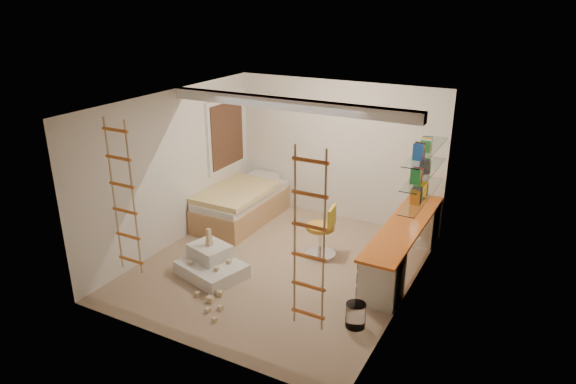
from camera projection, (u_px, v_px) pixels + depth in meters
The scene contains 15 objects.
floor at pixel (279, 266), 8.10m from camera, with size 4.50×4.50×0.00m, color tan.
ceiling_beam at pixel (288, 104), 7.44m from camera, with size 4.00×0.18×0.16m, color white.
window_frame at pixel (226, 134), 9.64m from camera, with size 0.06×1.15×1.35m, color white.
window_blind at pixel (227, 135), 9.63m from camera, with size 0.02×1.00×1.20m, color #4C2D1E.
rope_ladder_left at pixel (123, 198), 6.71m from camera, with size 0.41×0.04×2.13m, color orange, non-canonical shape.
rope_ladder_right at pixel (309, 242), 5.52m from camera, with size 0.41×0.04×2.13m, color #C95F22, non-canonical shape.
waste_bin at pixel (356, 315), 6.57m from camera, with size 0.26×0.26×0.33m, color white.
desk at pixel (403, 244), 7.91m from camera, with size 0.56×2.80×0.75m.
shelves at pixel (424, 174), 7.67m from camera, with size 0.25×1.80×0.71m.
bed at pixel (242, 204), 9.64m from camera, with size 1.02×2.00×0.69m.
task_lamp at pixel (421, 181), 8.46m from camera, with size 0.14×0.36×0.57m.
swivel_chair at pixel (322, 238), 8.29m from camera, with size 0.59×0.59×0.88m.
play_platform at pixel (211, 264), 7.81m from camera, with size 1.11×0.96×0.42m.
toy_blocks at pixel (211, 275), 7.39m from camera, with size 1.04×1.18×0.69m.
books at pixel (425, 166), 7.63m from camera, with size 0.14×0.70×0.92m.
Camera 1 is at (3.48, -6.23, 4.00)m, focal length 32.00 mm.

